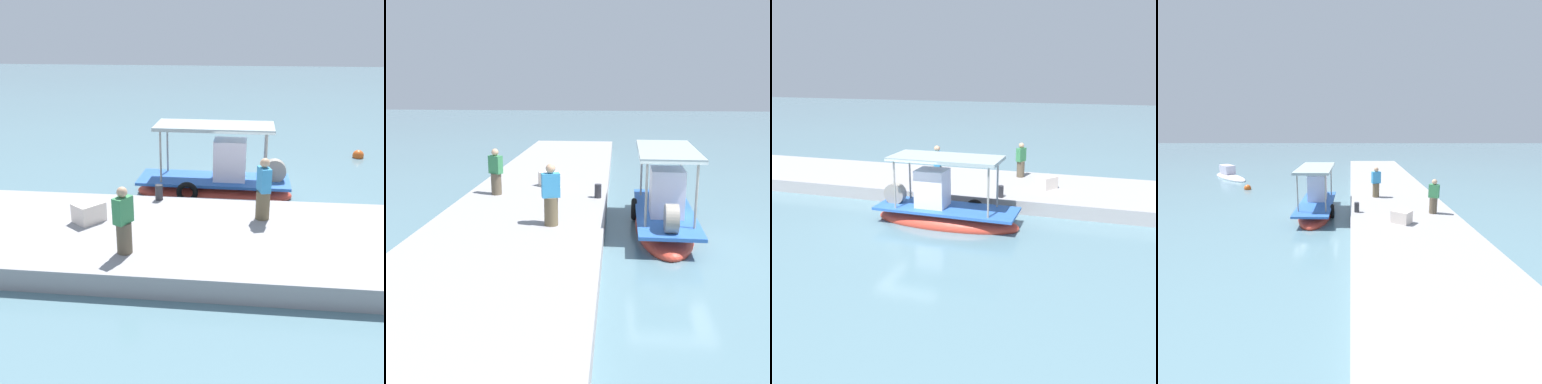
% 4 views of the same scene
% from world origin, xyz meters
% --- Properties ---
extents(ground_plane, '(120.00, 120.00, 0.00)m').
position_xyz_m(ground_plane, '(0.00, 0.00, 0.00)').
color(ground_plane, slate).
extents(dock_quay, '(36.00, 5.06, 0.56)m').
position_xyz_m(dock_quay, '(0.00, -4.54, 0.28)').
color(dock_quay, '#979598').
rests_on(dock_quay, ground_plane).
extents(main_fishing_boat, '(5.51, 1.90, 2.90)m').
position_xyz_m(main_fishing_boat, '(-1.19, -0.19, 0.47)').
color(main_fishing_boat, '#D03E2D').
rests_on(main_fishing_boat, ground_plane).
extents(fisherman_near_bollard, '(0.48, 0.55, 1.76)m').
position_xyz_m(fisherman_near_bollard, '(0.29, -3.49, 1.36)').
color(fisherman_near_bollard, brown).
rests_on(fisherman_near_bollard, dock_quay).
extents(fisherman_by_crate, '(0.50, 0.53, 1.66)m').
position_xyz_m(fisherman_by_crate, '(-3.03, -5.96, 1.31)').
color(fisherman_by_crate, brown).
rests_on(fisherman_by_crate, dock_quay).
extents(mooring_bollard, '(0.24, 0.24, 0.48)m').
position_xyz_m(mooring_bollard, '(-2.86, -2.31, 0.80)').
color(mooring_bollard, '#2D2D33').
rests_on(mooring_bollard, dock_quay).
extents(cargo_crate, '(0.95, 0.98, 0.54)m').
position_xyz_m(cargo_crate, '(-4.48, -4.21, 0.83)').
color(cargo_crate, beige).
rests_on(cargo_crate, dock_quay).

